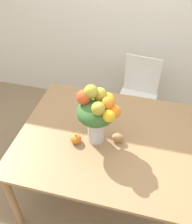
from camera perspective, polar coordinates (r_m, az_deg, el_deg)
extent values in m
plane|color=#8E7556|center=(2.74, 1.48, -16.22)|extent=(12.00, 12.00, 0.00)
cube|color=white|center=(3.03, 8.80, 22.61)|extent=(8.00, 0.06, 2.70)
cube|color=#9E754C|center=(2.15, 1.82, -5.62)|extent=(1.38, 1.17, 0.03)
cylinder|color=#9E754C|center=(2.35, -17.64, -18.07)|extent=(0.06, 0.06, 0.73)
cylinder|color=#9E754C|center=(2.92, -8.10, -0.94)|extent=(0.06, 0.06, 0.73)
cylinder|color=#9E754C|center=(2.78, 17.04, -5.34)|extent=(0.06, 0.06, 0.73)
cylinder|color=silver|center=(2.03, 0.00, -3.67)|extent=(0.13, 0.13, 0.23)
cylinder|color=silver|center=(2.07, 0.00, -4.84)|extent=(0.12, 0.12, 0.11)
cylinder|color=#38662D|center=(2.00, 0.73, -3.03)|extent=(0.01, 0.01, 0.29)
cylinder|color=#38662D|center=(2.02, 0.40, -2.46)|extent=(0.01, 0.00, 0.29)
cylinder|color=#38662D|center=(2.02, -0.47, -2.49)|extent=(0.01, 0.00, 0.29)
cylinder|color=#38662D|center=(2.00, -0.70, -3.09)|extent=(0.01, 0.01, 0.29)
cylinder|color=#38662D|center=(1.98, 0.05, -3.43)|extent=(0.01, 0.01, 0.29)
ellipsoid|color=#38662D|center=(1.91, 0.00, 0.00)|extent=(0.29, 0.29, 0.17)
sphere|color=yellow|center=(1.92, 2.54, 2.80)|extent=(0.10, 0.10, 0.10)
sphere|color=orange|center=(1.82, 2.60, 1.93)|extent=(0.09, 0.09, 0.09)
sphere|color=#D64C23|center=(1.87, -2.66, 3.22)|extent=(0.11, 0.11, 0.11)
sphere|color=orange|center=(1.85, 3.97, 0.08)|extent=(0.10, 0.10, 0.10)
sphere|color=#AD9E33|center=(1.89, 0.88, 3.84)|extent=(0.10, 0.10, 0.10)
sphere|color=yellow|center=(1.80, 2.82, -0.85)|extent=(0.09, 0.09, 0.09)
sphere|color=#AD9E33|center=(1.84, -1.12, 4.47)|extent=(0.10, 0.10, 0.10)
sphere|color=#AD9E33|center=(1.78, 0.48, 0.76)|extent=(0.10, 0.10, 0.10)
ellipsoid|color=orange|center=(2.08, -4.41, -5.82)|extent=(0.09, 0.09, 0.07)
cylinder|color=brown|center=(2.05, -4.46, -5.12)|extent=(0.01, 0.01, 0.02)
ellipsoid|color=#A87A4C|center=(2.08, 4.76, -5.61)|extent=(0.09, 0.07, 0.07)
cone|color=orange|center=(2.10, 4.90, -5.07)|extent=(0.09, 0.09, 0.08)
sphere|color=#A87A4C|center=(2.04, 4.59, -5.90)|extent=(0.03, 0.03, 0.03)
cube|color=white|center=(2.99, 8.64, 2.20)|extent=(0.46, 0.46, 0.02)
cylinder|color=white|center=(3.04, 4.35, -2.26)|extent=(0.04, 0.04, 0.43)
cylinder|color=white|center=(3.00, 10.58, -3.79)|extent=(0.04, 0.04, 0.43)
cylinder|color=white|center=(3.29, 6.08, 1.61)|extent=(0.04, 0.04, 0.43)
cylinder|color=white|center=(3.25, 11.85, 0.25)|extent=(0.04, 0.04, 0.43)
cube|color=white|center=(3.01, 10.00, 7.96)|extent=(0.40, 0.06, 0.45)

